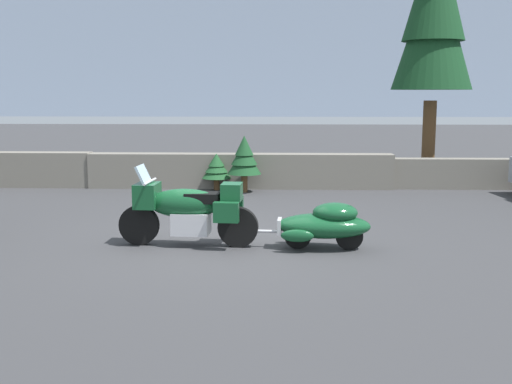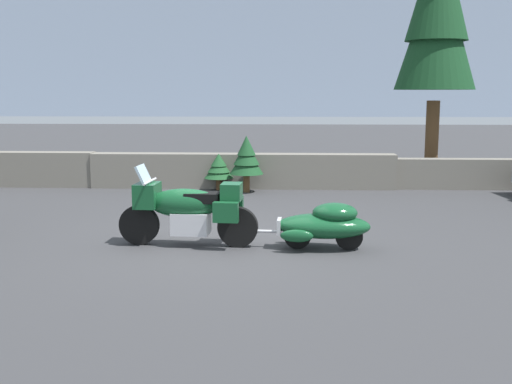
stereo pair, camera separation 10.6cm
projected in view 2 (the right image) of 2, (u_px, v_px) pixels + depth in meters
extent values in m
plane|color=#38383A|center=(220.00, 242.00, 10.50)|extent=(80.00, 80.00, 0.00)
cube|color=slate|center=(243.00, 171.00, 16.46)|extent=(8.00, 0.55, 0.91)
cube|color=#99A8BF|center=(277.00, 60.00, 104.12)|extent=(240.00, 80.00, 16.00)
cylinder|color=black|center=(139.00, 225.00, 10.33)|extent=(0.67, 0.18, 0.66)
cylinder|color=black|center=(238.00, 227.00, 10.15)|extent=(0.67, 0.18, 0.66)
cube|color=silver|center=(191.00, 223.00, 10.23)|extent=(0.63, 0.48, 0.36)
ellipsoid|color=#144C28|center=(185.00, 203.00, 10.19)|extent=(1.23, 0.52, 0.48)
cube|color=#144C28|center=(147.00, 195.00, 10.23)|extent=(0.39, 0.54, 0.40)
cube|color=#9EB7C6|center=(144.00, 175.00, 10.19)|extent=(0.22, 0.45, 0.34)
cube|color=black|center=(203.00, 197.00, 10.14)|extent=(0.58, 0.39, 0.16)
cube|color=#144C28|center=(232.00, 192.00, 10.07)|extent=(0.34, 0.42, 0.28)
cube|color=#144C28|center=(226.00, 212.00, 9.83)|extent=(0.41, 0.19, 0.32)
cube|color=#144C28|center=(231.00, 206.00, 10.42)|extent=(0.41, 0.19, 0.32)
cylinder|color=silver|center=(150.00, 181.00, 10.19)|extent=(0.08, 0.70, 0.04)
cylinder|color=silver|center=(142.00, 210.00, 10.28)|extent=(0.26, 0.09, 0.54)
cylinder|color=black|center=(298.00, 235.00, 10.07)|extent=(0.45, 0.13, 0.44)
cylinder|color=black|center=(349.00, 236.00, 9.98)|extent=(0.45, 0.13, 0.44)
ellipsoid|color=#144C28|center=(323.00, 226.00, 10.00)|extent=(1.54, 0.77, 0.40)
ellipsoid|color=#144C28|center=(335.00, 213.00, 9.95)|extent=(0.75, 0.60, 0.32)
cube|color=silver|center=(279.00, 226.00, 10.08)|extent=(0.08, 0.32, 0.24)
ellipsoid|color=#144C28|center=(297.00, 236.00, 9.75)|extent=(0.53, 0.17, 0.20)
ellipsoid|color=#144C28|center=(298.00, 227.00, 10.37)|extent=(0.53, 0.17, 0.20)
cylinder|color=silver|center=(255.00, 231.00, 10.13)|extent=(0.70, 0.09, 0.05)
cylinder|color=brown|center=(432.00, 142.00, 17.40)|extent=(0.36, 0.36, 2.28)
cone|color=#143D1E|center=(437.00, 22.00, 16.89)|extent=(2.19, 2.19, 3.60)
cylinder|color=brown|center=(219.00, 185.00, 16.17)|extent=(0.15, 0.15, 0.27)
cone|color=#1E5128|center=(219.00, 170.00, 16.11)|extent=(0.76, 0.76, 0.43)
cone|color=#1E5128|center=(219.00, 165.00, 16.09)|extent=(0.59, 0.59, 0.38)
cone|color=#1E5128|center=(219.00, 160.00, 16.07)|extent=(0.42, 0.42, 0.33)
cylinder|color=brown|center=(247.00, 184.00, 15.78)|extent=(0.16, 0.16, 0.41)
cone|color=#194723|center=(246.00, 161.00, 15.69)|extent=(0.86, 0.86, 0.66)
cone|color=#194723|center=(246.00, 153.00, 15.66)|extent=(0.66, 0.66, 0.57)
cone|color=#194723|center=(246.00, 145.00, 15.63)|extent=(0.47, 0.47, 0.49)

